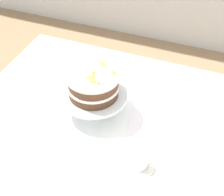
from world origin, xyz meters
name	(u,v)px	position (x,y,z in m)	size (l,w,h in m)	color
dining_table	(122,141)	(0.00, -0.02, 0.65)	(1.40, 1.00, 0.74)	white
linen_napkin	(94,111)	(-0.15, 0.02, 0.74)	(0.32, 0.32, 0.00)	white
cake_stand	(94,97)	(-0.15, 0.02, 0.82)	(0.29, 0.29, 0.10)	silver
layer_cake	(93,84)	(-0.15, 0.02, 0.89)	(0.22, 0.22, 0.11)	brown
teacup	(139,162)	(0.13, -0.19, 0.77)	(0.12, 0.12, 0.06)	white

